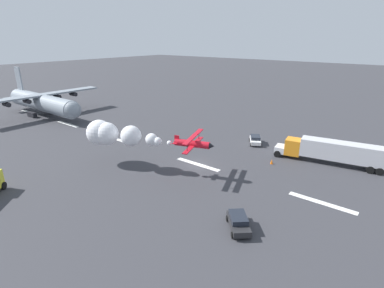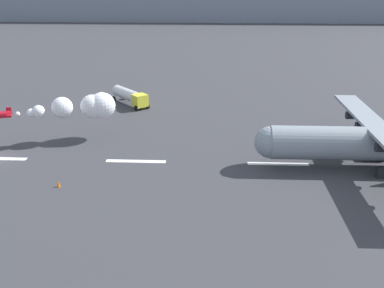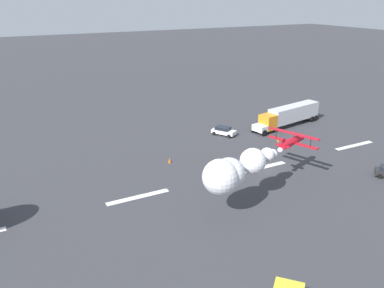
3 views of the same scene
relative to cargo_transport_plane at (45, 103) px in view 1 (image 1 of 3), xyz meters
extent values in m
plane|color=#38383D|center=(-48.34, 0.72, -3.50)|extent=(440.00, 440.00, 0.00)
cube|color=white|center=(-67.15, 0.72, -3.49)|extent=(8.00, 0.90, 0.01)
cube|color=white|center=(-48.34, 0.72, -3.49)|extent=(8.00, 0.90, 0.01)
cube|color=white|center=(-29.52, 0.72, -3.49)|extent=(8.00, 0.90, 0.01)
cube|color=white|center=(-10.70, 0.72, -3.49)|extent=(8.00, 0.90, 0.01)
cube|color=white|center=(8.12, 0.72, -3.49)|extent=(8.00, 0.90, 0.01)
cylinder|color=gray|center=(1.27, 0.00, -0.15)|extent=(26.64, 4.35, 4.29)
sphere|color=gray|center=(-12.05, -0.03, -0.15)|extent=(4.08, 4.08, 4.08)
cube|color=gray|center=(1.27, 0.00, 1.78)|extent=(3.27, 30.60, 0.40)
cylinder|color=black|center=(0.85, 8.42, 0.88)|extent=(2.40, 1.11, 1.10)
cylinder|color=black|center=(0.86, 3.83, 0.88)|extent=(2.40, 1.11, 1.10)
cylinder|color=black|center=(0.88, -3.82, 0.88)|extent=(2.40, 1.11, 1.10)
cylinder|color=black|center=(0.89, -8.41, 0.88)|extent=(2.40, 1.11, 1.10)
cube|color=gray|center=(12.45, 0.03, 5.00)|extent=(2.80, 0.31, 6.00)
cube|color=gray|center=(12.45, 0.03, 0.15)|extent=(2.02, 9.00, 0.24)
cube|color=black|center=(2.28, -2.64, -2.90)|extent=(3.20, 1.01, 1.20)
cube|color=black|center=(2.26, 2.65, -2.90)|extent=(3.20, 1.01, 1.20)
cylinder|color=red|center=(-50.05, 4.43, 1.38)|extent=(5.09, 2.60, 0.98)
cube|color=red|center=(-50.24, 4.37, 1.23)|extent=(3.09, 7.13, 0.12)
cube|color=red|center=(-50.24, 4.37, 2.48)|extent=(3.09, 7.13, 0.12)
cylinder|color=black|center=(-49.39, 1.95, 1.85)|extent=(0.08, 0.08, 1.25)
cylinder|color=black|center=(-51.09, 6.78, 1.85)|extent=(0.08, 0.08, 1.25)
cube|color=red|center=(-47.91, 5.19, 1.83)|extent=(0.69, 0.33, 1.10)
cube|color=red|center=(-47.91, 5.19, 1.43)|extent=(1.23, 2.09, 0.08)
cone|color=black|center=(-52.77, 3.48, 1.38)|extent=(0.94, 1.02, 0.84)
sphere|color=white|center=(-47.00, 5.77, 1.20)|extent=(0.70, 0.70, 0.70)
sphere|color=white|center=(-45.28, 6.37, 1.23)|extent=(1.24, 1.24, 1.24)
sphere|color=white|center=(-44.26, 6.59, 1.37)|extent=(1.81, 1.81, 1.81)
sphere|color=white|center=(-41.61, 7.66, 1.62)|extent=(2.21, 2.21, 2.21)
sphere|color=white|center=(-41.22, 7.82, 1.62)|extent=(3.09, 3.09, 3.09)
sphere|color=white|center=(-37.14, 9.08, 1.48)|extent=(3.49, 3.49, 3.49)
sphere|color=white|center=(-35.77, 9.47, 1.51)|extent=(3.93, 3.93, 3.93)
cube|color=silver|center=(-56.87, -11.16, -2.40)|extent=(2.01, 2.74, 1.10)
cube|color=orange|center=(-58.84, -11.50, -1.65)|extent=(2.80, 2.88, 2.60)
cube|color=silver|center=(-65.89, -12.74, -1.20)|extent=(12.18, 4.52, 2.80)
cylinder|color=black|center=(-56.88, -9.89, -2.95)|extent=(1.14, 0.53, 1.10)
cylinder|color=black|center=(-70.21, -12.23, -2.95)|extent=(1.14, 0.53, 1.10)
cylinder|color=black|center=(-71.39, -12.43, -2.95)|extent=(1.14, 0.53, 1.10)
cylinder|color=black|center=(-56.45, -12.35, -2.95)|extent=(1.14, 0.53, 1.10)
cylinder|color=black|center=(-69.78, -14.69, -2.95)|extent=(1.14, 0.53, 1.10)
cylinder|color=black|center=(-70.96, -14.90, -2.95)|extent=(1.14, 0.53, 1.10)
cylinder|color=black|center=(-33.12, 23.00, -3.00)|extent=(0.91, 0.96, 1.00)
cube|color=white|center=(-50.93, -13.64, -2.85)|extent=(3.69, 4.48, 0.65)
cube|color=#1E232D|center=(-50.83, -13.81, -2.25)|extent=(2.71, 2.99, 0.55)
cylinder|color=black|center=(-52.46, -12.87, -3.18)|extent=(0.52, 0.66, 0.64)
cylinder|color=black|center=(-50.95, -15.35, -3.18)|extent=(0.52, 0.66, 0.64)
cylinder|color=black|center=(-50.92, -11.93, -3.18)|extent=(0.52, 0.66, 0.64)
cylinder|color=black|center=(-49.41, -14.41, -3.18)|extent=(0.52, 0.66, 0.64)
cube|color=#262628|center=(-61.78, 11.54, -2.85)|extent=(4.11, 4.30, 0.65)
cube|color=#1E232D|center=(-61.64, 11.39, -2.25)|extent=(2.90, 2.96, 0.55)
cylinder|color=black|center=(-63.42, 12.02, -3.18)|extent=(0.59, 0.62, 0.64)
cylinder|color=black|center=(-61.48, 9.85, -3.18)|extent=(0.59, 0.62, 0.64)
cylinder|color=black|center=(-62.08, 13.22, -3.18)|extent=(0.59, 0.62, 0.64)
cylinder|color=black|center=(-60.14, 11.05, -3.18)|extent=(0.59, 0.62, 0.64)
cone|color=orange|center=(-57.37, -6.64, -3.12)|extent=(0.44, 0.44, 0.75)
cone|color=orange|center=(-37.36, -7.02, -3.12)|extent=(0.44, 0.44, 0.75)
camera|label=1|loc=(-74.41, 35.47, 15.44)|focal=28.09mm
camera|label=2|loc=(-19.58, -52.26, 20.19)|focal=41.07mm
camera|label=3|loc=(-15.29, 41.68, 19.70)|focal=36.97mm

